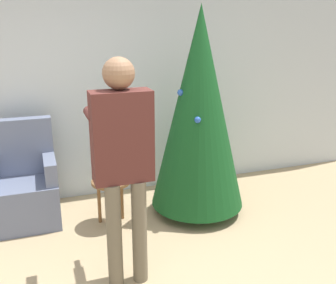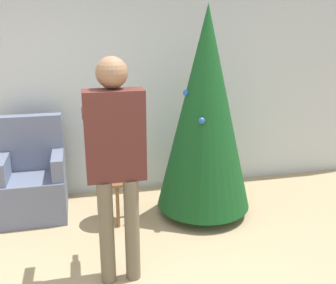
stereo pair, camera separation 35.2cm
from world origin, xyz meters
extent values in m
cube|color=silver|center=(0.00, 2.23, 1.35)|extent=(8.00, 0.06, 2.70)
cylinder|color=brown|center=(1.08, 1.38, 0.05)|extent=(0.10, 0.10, 0.10)
cone|color=#144C1E|center=(1.08, 1.38, 1.16)|extent=(1.00, 1.00, 2.11)
sphere|color=#2856B2|center=(0.96, 1.13, 1.12)|extent=(0.07, 0.07, 0.07)
sphere|color=#2856B2|center=(0.87, 1.36, 1.35)|extent=(0.07, 0.07, 0.07)
sphere|color=white|center=(1.29, 1.75, 0.50)|extent=(0.10, 0.10, 0.10)
cube|color=slate|center=(-0.73, 1.71, 0.23)|extent=(0.68, 0.62, 0.47)
cube|color=slate|center=(-0.73, 1.94, 0.77)|extent=(0.68, 0.14, 0.61)
cube|color=slate|center=(-1.00, 1.71, 0.58)|extent=(0.12, 0.55, 0.23)
cube|color=slate|center=(-0.45, 1.71, 0.58)|extent=(0.12, 0.55, 0.23)
cylinder|color=#6B604C|center=(-0.04, 0.39, 0.44)|extent=(0.12, 0.12, 0.87)
cylinder|color=#6B604C|center=(0.16, 0.39, 0.44)|extent=(0.12, 0.12, 0.87)
cube|color=#562823|center=(0.06, 0.45, 1.22)|extent=(0.45, 0.20, 0.69)
sphere|color=#936B4C|center=(0.06, 0.49, 1.68)|extent=(0.24, 0.24, 0.24)
cylinder|color=#562823|center=(-0.14, 0.64, 1.36)|extent=(0.08, 0.30, 0.08)
cylinder|color=#562823|center=(0.25, 0.64, 1.36)|extent=(0.08, 0.30, 0.08)
cube|color=white|center=(0.25, 0.83, 1.36)|extent=(0.04, 0.14, 0.04)
cylinder|color=brown|center=(0.13, 1.39, 0.47)|extent=(0.40, 0.40, 0.03)
cylinder|color=brown|center=(0.13, 1.26, 0.23)|extent=(0.04, 0.04, 0.46)
cylinder|color=brown|center=(0.25, 1.46, 0.23)|extent=(0.04, 0.04, 0.46)
cylinder|color=brown|center=(0.01, 1.46, 0.23)|extent=(0.04, 0.04, 0.46)
cube|color=#38383D|center=(0.13, 1.39, 0.50)|extent=(0.29, 0.24, 0.02)
camera|label=1|loc=(-0.53, -2.30, 2.04)|focal=42.00mm
camera|label=2|loc=(-0.20, -2.40, 2.04)|focal=42.00mm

